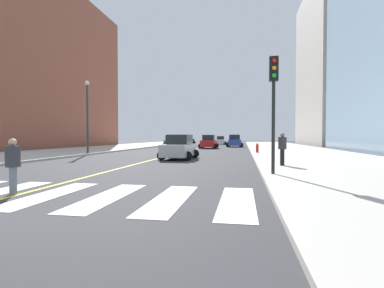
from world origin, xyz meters
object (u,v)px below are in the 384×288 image
at_px(car_black_second, 188,140).
at_px(car_silver_fifth, 179,148).
at_px(car_white_fourth, 221,141).
at_px(traffic_light_near_corner, 274,92).
at_px(pedestrian_waiting_east, 282,147).
at_px(street_lamp, 87,110).
at_px(car_red_third, 209,142).
at_px(fire_hydrant, 257,148).
at_px(car_green_nearest, 171,142).
at_px(car_blue_sixth, 234,141).
at_px(pedestrian_crossing, 13,164).

xyz_separation_m(car_black_second, car_silver_fifth, (6.71, -39.20, -0.05)).
distance_m(car_white_fourth, traffic_light_near_corner, 49.46).
height_order(car_silver_fifth, pedestrian_waiting_east, pedestrian_waiting_east).
bearing_deg(street_lamp, car_silver_fifth, -21.38).
bearing_deg(car_red_third, fire_hydrant, 116.09).
bearing_deg(car_green_nearest, car_white_fourth, 63.81).
bearing_deg(car_red_third, pedestrian_waiting_east, 105.32).
bearing_deg(street_lamp, traffic_light_near_corner, -39.23).
relative_size(fire_hydrant, street_lamp, 0.13).
xyz_separation_m(car_red_third, street_lamp, (-9.42, -16.22, 3.26)).
xyz_separation_m(car_black_second, pedestrian_waiting_east, (13.49, -44.38, 0.21)).
xyz_separation_m(car_red_third, car_blue_sixth, (3.42, 6.46, 0.03)).
relative_size(car_blue_sixth, fire_hydrant, 5.06).
bearing_deg(car_blue_sixth, pedestrian_waiting_east, 93.57).
height_order(pedestrian_waiting_east, fire_hydrant, pedestrian_waiting_east).
bearing_deg(car_green_nearest, traffic_light_near_corner, -71.10).
relative_size(car_blue_sixth, street_lamp, 0.67).
relative_size(car_silver_fifth, traffic_light_near_corner, 0.86).
distance_m(car_green_nearest, car_black_second, 14.12).
bearing_deg(car_silver_fifth, car_white_fourth, -87.77).
xyz_separation_m(car_red_third, fire_hydrant, (6.16, -12.58, -0.31)).
bearing_deg(fire_hydrant, car_silver_fifth, -129.45).
height_order(car_white_fourth, car_blue_sixth, car_blue_sixth).
bearing_deg(street_lamp, pedestrian_crossing, -66.68).
xyz_separation_m(car_green_nearest, car_blue_sixth, (10.13, 1.33, 0.11)).
xyz_separation_m(car_green_nearest, pedestrian_crossing, (4.90, -39.01, 0.09)).
relative_size(car_blue_sixth, pedestrian_crossing, 2.74).
bearing_deg(car_blue_sixth, car_silver_fifth, 80.14).
xyz_separation_m(car_black_second, pedestrian_crossing, (4.80, -53.14, -0.00)).
relative_size(car_white_fourth, pedestrian_crossing, 2.39).
bearing_deg(pedestrian_crossing, traffic_light_near_corner, 87.73).
distance_m(fire_hydrant, street_lamp, 16.39).
bearing_deg(car_black_second, car_blue_sixth, -50.56).
bearing_deg(traffic_light_near_corner, pedestrian_crossing, 32.71).
bearing_deg(pedestrian_waiting_east, car_black_second, 32.44).
relative_size(car_silver_fifth, street_lamp, 0.62).
bearing_deg(pedestrian_crossing, street_lamp, 168.35).
height_order(traffic_light_near_corner, pedestrian_crossing, traffic_light_near_corner).
bearing_deg(pedestrian_waiting_east, car_silver_fifth, 68.14).
distance_m(car_white_fourth, car_silver_fifth, 40.14).
bearing_deg(car_white_fourth, pedestrian_waiting_east, 97.53).
relative_size(car_blue_sixth, traffic_light_near_corner, 0.93).
distance_m(car_red_third, car_silver_fifth, 19.94).
relative_size(traffic_light_near_corner, pedestrian_crossing, 2.94).
distance_m(car_white_fourth, pedestrian_crossing, 54.11).
bearing_deg(traffic_light_near_corner, car_black_second, -75.26).
bearing_deg(car_red_third, car_white_fourth, -90.45).
bearing_deg(traffic_light_near_corner, car_silver_fifth, -56.25).
distance_m(car_white_fourth, fire_hydrant, 33.32).
bearing_deg(car_black_second, fire_hydrant, -66.82).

